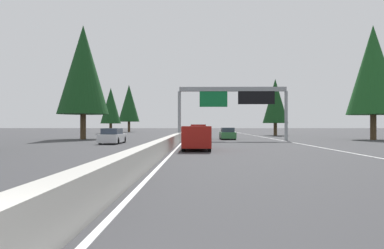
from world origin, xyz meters
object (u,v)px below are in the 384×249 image
object	(u,v)px
sedan_far_center	(208,129)
sign_gantry_overhead	(234,98)
conifer_left_near	(83,70)
conifer_left_far	(129,103)
conifer_right_near	(373,70)
conifer_left_mid	(111,106)
pickup_near_right	(198,132)
minivan_distant_b	(197,136)
sedan_distant_a	(198,130)
conifer_right_mid	(275,101)
sedan_mid_right	(227,134)
oncoming_near	(113,136)

from	to	relation	value
sedan_far_center	sign_gantry_overhead	bearing A→B (deg)	-179.40
conifer_left_near	conifer_left_far	size ratio (longest dim) A/B	1.14
conifer_right_near	conifer_left_far	distance (m)	62.28
sedan_far_center	conifer_left_mid	world-z (taller)	conifer_left_mid
pickup_near_right	sedan_far_center	bearing A→B (deg)	-2.54
conifer_left_near	minivan_distant_b	bearing A→B (deg)	-141.31
sedan_distant_a	conifer_right_mid	xyz separation A→B (m)	(-23.41, -13.35, 5.29)
sign_gantry_overhead	conifer_left_far	world-z (taller)	conifer_left_far
sedan_distant_a	pickup_near_right	bearing A→B (deg)	179.96
sedan_mid_right	sedan_far_center	xyz separation A→B (m)	(74.13, 0.33, 0.00)
oncoming_near	conifer_right_mid	world-z (taller)	conifer_right_mid
sedan_distant_a	oncoming_near	distance (m)	50.57
pickup_near_right	sedan_distant_a	xyz separation A→B (m)	(40.75, -0.03, -0.23)
sign_gantry_overhead	minivan_distant_b	bearing A→B (deg)	163.92
sedan_distant_a	conifer_left_near	bearing A→B (deg)	159.94
minivan_distant_b	conifer_left_far	bearing A→B (deg)	15.80
conifer_left_far	minivan_distant_b	bearing A→B (deg)	-164.20
sign_gantry_overhead	conifer_left_far	size ratio (longest dim) A/B	1.00
minivan_distant_b	conifer_right_mid	xyz separation A→B (m)	(34.48, -13.50, 5.03)
conifer_right_mid	conifer_right_near	bearing A→B (deg)	-155.91
pickup_near_right	sedan_distant_a	size ratio (longest dim) A/B	1.27
conifer_right_mid	conifer_left_far	world-z (taller)	conifer_left_far
sedan_distant_a	oncoming_near	world-z (taller)	same
pickup_near_right	sedan_far_center	world-z (taller)	pickup_near_right
sedan_mid_right	conifer_right_mid	xyz separation A→B (m)	(16.29, -9.72, 5.29)
conifer_left_near	conifer_right_near	bearing A→B (deg)	-91.61
oncoming_near	conifer_right_mid	distance (m)	34.58
conifer_right_mid	conifer_left_mid	distance (m)	34.97
minivan_distant_b	conifer_left_mid	world-z (taller)	conifer_left_mid
sedan_far_center	sedan_distant_a	size ratio (longest dim) A/B	1.00
sedan_mid_right	conifer_left_far	bearing A→B (deg)	25.34
pickup_near_right	sign_gantry_overhead	bearing A→B (deg)	-119.56
conifer_right_mid	conifer_left_far	distance (m)	44.16
conifer_right_mid	conifer_left_near	xyz separation A→B (m)	(-16.47, 27.91, 2.80)
sedan_mid_right	conifer_right_near	bearing A→B (deg)	-93.89
sedan_distant_a	oncoming_near	bearing A→B (deg)	170.61
minivan_distant_b	sedan_distant_a	distance (m)	57.89
minivan_distant_b	conifer_right_near	distance (m)	28.28
conifer_right_near	conifer_left_near	bearing A→B (deg)	88.39
oncoming_near	conifer_left_far	bearing A→B (deg)	-169.78
conifer_left_far	sedan_distant_a	bearing A→B (deg)	-110.95
sedan_mid_right	oncoming_near	size ratio (longest dim) A/B	1.00
pickup_near_right	conifer_left_mid	distance (m)	36.49
conifer_right_near	conifer_left_far	bearing A→B (deg)	39.60
conifer_left_near	conifer_left_mid	size ratio (longest dim) A/B	1.46
sedan_far_center	conifer_left_mid	size ratio (longest dim) A/B	0.44
conifer_left_far	pickup_near_right	bearing A→B (deg)	-158.85
conifer_right_mid	conifer_left_far	size ratio (longest dim) A/B	0.78
pickup_near_right	sedan_mid_right	distance (m)	3.81
minivan_distant_b	oncoming_near	world-z (taller)	minivan_distant_b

